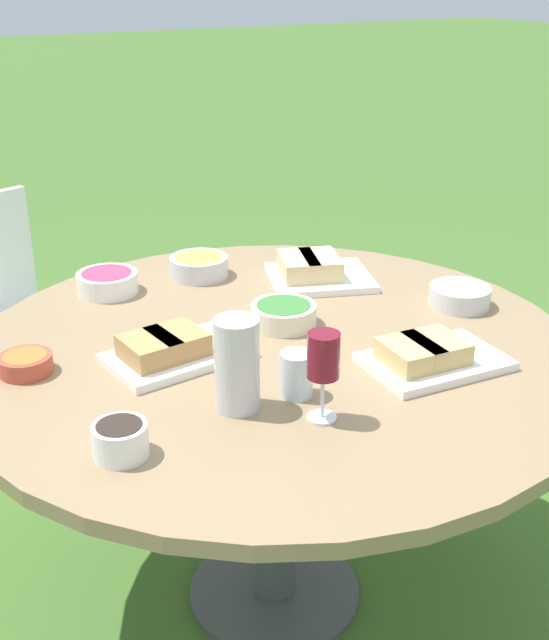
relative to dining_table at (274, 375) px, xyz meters
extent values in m
plane|color=#446B2B|center=(0.00, 0.00, -0.68)|extent=(40.00, 40.00, 0.00)
cylinder|color=#4C4C51|center=(0.00, 0.00, -0.67)|extent=(0.47, 0.47, 0.02)
cylinder|color=#4C4C51|center=(0.00, 0.00, -0.31)|extent=(0.11, 0.11, 0.72)
cylinder|color=#8C7251|center=(0.00, 0.00, 0.07)|extent=(1.47, 1.47, 0.03)
cube|color=white|center=(1.09, 0.37, -0.23)|extent=(0.54, 0.55, 0.04)
cylinder|color=white|center=(0.85, 0.50, -0.47)|extent=(0.03, 0.03, 0.43)
cylinder|color=white|center=(0.97, 0.13, -0.47)|extent=(0.03, 0.03, 0.43)
cylinder|color=white|center=(1.32, 0.25, -0.47)|extent=(0.03, 0.03, 0.43)
cylinder|color=silver|center=(-0.22, 0.22, 0.19)|extent=(0.09, 0.09, 0.20)
cone|color=silver|center=(-0.18, 0.22, 0.27)|extent=(0.02, 0.02, 0.02)
cylinder|color=silver|center=(-0.35, 0.10, 0.09)|extent=(0.06, 0.06, 0.01)
cylinder|color=silver|center=(-0.35, 0.10, 0.14)|extent=(0.01, 0.01, 0.09)
cylinder|color=maroon|center=(-0.35, 0.10, 0.23)|extent=(0.06, 0.06, 0.09)
cube|color=white|center=(0.04, 0.23, 0.10)|extent=(0.22, 0.33, 0.02)
cube|color=#B2844C|center=(0.03, 0.30, 0.13)|extent=(0.14, 0.12, 0.05)
cube|color=#B2844C|center=(0.04, 0.23, 0.13)|extent=(0.14, 0.12, 0.05)
cube|color=white|center=(-0.29, -0.25, 0.10)|extent=(0.23, 0.33, 0.02)
cube|color=tan|center=(-0.28, -0.18, 0.13)|extent=(0.14, 0.12, 0.05)
cube|color=tan|center=(-0.29, -0.25, 0.13)|extent=(0.14, 0.12, 0.05)
cube|color=white|center=(0.29, -0.32, 0.10)|extent=(0.34, 0.35, 0.02)
cube|color=#E0C184|center=(0.31, -0.27, 0.14)|extent=(0.19, 0.15, 0.06)
cube|color=#E0C184|center=(0.29, -0.32, 0.14)|extent=(0.19, 0.15, 0.06)
cylinder|color=silver|center=(0.50, -0.05, 0.12)|extent=(0.17, 0.17, 0.06)
cylinder|color=#E0C147|center=(0.50, -0.05, 0.13)|extent=(0.14, 0.14, 0.03)
cylinder|color=beige|center=(0.08, -0.07, 0.11)|extent=(0.17, 0.17, 0.05)
cylinder|color=#387533|center=(0.08, -0.07, 0.13)|extent=(0.14, 0.14, 0.02)
cylinder|color=white|center=(-0.27, 0.49, 0.12)|extent=(0.10, 0.10, 0.06)
cylinder|color=#2D231E|center=(-0.27, 0.49, 0.14)|extent=(0.08, 0.08, 0.03)
cylinder|color=white|center=(0.51, 0.23, 0.12)|extent=(0.17, 0.17, 0.06)
cylinder|color=#D6385B|center=(0.51, 0.23, 0.13)|extent=(0.14, 0.14, 0.03)
cylinder|color=silver|center=(-0.06, -0.54, 0.12)|extent=(0.16, 0.16, 0.05)
cylinder|color=silver|center=(-0.06, -0.54, 0.13)|extent=(0.13, 0.13, 0.02)
cylinder|color=#B74733|center=(0.15, 0.55, 0.11)|extent=(0.12, 0.12, 0.04)
cylinder|color=#CC662D|center=(0.15, 0.55, 0.12)|extent=(0.10, 0.10, 0.02)
cylinder|color=silver|center=(-0.24, 0.09, 0.14)|extent=(0.07, 0.07, 0.10)
camera|label=1|loc=(-1.48, 0.89, 0.91)|focal=45.00mm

